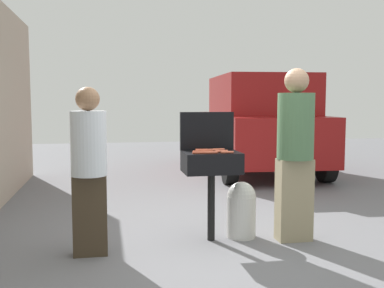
% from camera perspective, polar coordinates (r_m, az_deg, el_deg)
% --- Properties ---
extents(ground_plane, '(24.00, 24.00, 0.00)m').
position_cam_1_polar(ground_plane, '(4.90, 4.40, -12.37)').
color(ground_plane, slate).
extents(bbq_grill, '(0.60, 0.44, 0.96)m').
position_cam_1_polar(bbq_grill, '(4.82, 2.46, -2.74)').
color(bbq_grill, black).
rests_on(bbq_grill, ground).
extents(grill_lid_open, '(0.60, 0.05, 0.42)m').
position_cam_1_polar(grill_lid_open, '(5.00, 1.90, 1.65)').
color(grill_lid_open, black).
rests_on(grill_lid_open, bbq_grill).
extents(hot_dog_0, '(0.13, 0.04, 0.03)m').
position_cam_1_polar(hot_dog_0, '(4.78, 3.78, -0.90)').
color(hot_dog_0, '#C6593D').
rests_on(hot_dog_0, bbq_grill).
extents(hot_dog_1, '(0.13, 0.03, 0.03)m').
position_cam_1_polar(hot_dog_1, '(4.68, 4.46, -1.04)').
color(hot_dog_1, '#C6593D').
rests_on(hot_dog_1, bbq_grill).
extents(hot_dog_2, '(0.13, 0.03, 0.03)m').
position_cam_1_polar(hot_dog_2, '(4.64, 2.44, -1.08)').
color(hot_dog_2, '#C6593D').
rests_on(hot_dog_2, bbq_grill).
extents(hot_dog_3, '(0.13, 0.04, 0.03)m').
position_cam_1_polar(hot_dog_3, '(4.74, 3.69, -0.96)').
color(hot_dog_3, '#C6593D').
rests_on(hot_dog_3, bbq_grill).
extents(hot_dog_4, '(0.13, 0.03, 0.03)m').
position_cam_1_polar(hot_dog_4, '(4.84, 1.25, -0.81)').
color(hot_dog_4, '#C6593D').
rests_on(hot_dog_4, bbq_grill).
extents(hot_dog_5, '(0.13, 0.04, 0.03)m').
position_cam_1_polar(hot_dog_5, '(4.69, 1.89, -1.02)').
color(hot_dog_5, '#AD4228').
rests_on(hot_dog_5, bbq_grill).
extents(hot_dog_6, '(0.13, 0.03, 0.03)m').
position_cam_1_polar(hot_dog_6, '(4.94, 3.38, -0.69)').
color(hot_dog_6, '#C6593D').
rests_on(hot_dog_6, bbq_grill).
extents(hot_dog_7, '(0.13, 0.04, 0.03)m').
position_cam_1_polar(hot_dog_7, '(4.76, 1.35, -0.92)').
color(hot_dog_7, '#AD4228').
rests_on(hot_dog_7, bbq_grill).
extents(hot_dog_8, '(0.13, 0.04, 0.03)m').
position_cam_1_polar(hot_dog_8, '(4.72, 0.90, -0.97)').
color(hot_dog_8, '#AD4228').
rests_on(hot_dog_8, bbq_grill).
extents(hot_dog_9, '(0.13, 0.04, 0.03)m').
position_cam_1_polar(hot_dog_9, '(4.62, 0.85, -1.11)').
color(hot_dog_9, '#B74C33').
rests_on(hot_dog_9, bbq_grill).
extents(hot_dog_10, '(0.13, 0.04, 0.03)m').
position_cam_1_polar(hot_dog_10, '(4.79, 1.63, -0.88)').
color(hot_dog_10, '#AD4228').
rests_on(hot_dog_10, bbq_grill).
extents(hot_dog_11, '(0.13, 0.03, 0.03)m').
position_cam_1_polar(hot_dog_11, '(4.89, 1.16, -0.74)').
color(hot_dog_11, '#AD4228').
rests_on(hot_dog_11, bbq_grill).
extents(hot_dog_12, '(0.13, 0.03, 0.03)m').
position_cam_1_polar(hot_dog_12, '(4.89, 2.57, -0.75)').
color(hot_dog_12, '#C6593D').
rests_on(hot_dog_12, bbq_grill).
extents(hot_dog_13, '(0.13, 0.03, 0.03)m').
position_cam_1_polar(hot_dog_13, '(4.85, 2.66, -0.81)').
color(hot_dog_13, '#B74C33').
rests_on(hot_dog_13, bbq_grill).
extents(propane_tank, '(0.32, 0.32, 0.62)m').
position_cam_1_polar(propane_tank, '(5.05, 6.23, -8.08)').
color(propane_tank, silver).
rests_on(propane_tank, ground).
extents(person_left, '(0.34, 0.34, 1.63)m').
position_cam_1_polar(person_left, '(4.46, -12.85, -2.59)').
color(person_left, '#3F3323').
rests_on(person_left, ground).
extents(person_right, '(0.39, 0.39, 1.84)m').
position_cam_1_polar(person_right, '(4.92, 12.87, -0.52)').
color(person_right, gray).
rests_on(person_right, ground).
extents(parked_minivan, '(2.30, 4.53, 2.02)m').
position_cam_1_polar(parked_minivan, '(9.75, 8.34, 2.59)').
color(parked_minivan, maroon).
rests_on(parked_minivan, ground).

